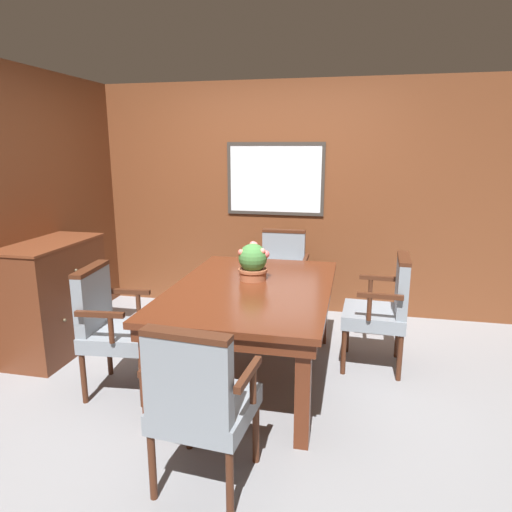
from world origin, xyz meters
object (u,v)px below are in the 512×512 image
at_px(chair_head_near, 200,399).
at_px(sideboard_cabinet, 54,298).
at_px(chair_left_near, 112,323).
at_px(potted_plant, 253,262).
at_px(chair_right_far, 383,306).
at_px(dining_table, 252,298).
at_px(chair_head_far, 282,272).

height_order(chair_head_near, sideboard_cabinet, sideboard_cabinet).
relative_size(chair_left_near, potted_plant, 3.13).
bearing_deg(chair_right_far, chair_left_near, -65.40).
xyz_separation_m(dining_table, chair_right_far, (1.00, 0.40, -0.13)).
bearing_deg(chair_head_near, chair_left_near, -36.33).
bearing_deg(sideboard_cabinet, chair_head_near, -36.72).
height_order(chair_head_near, potted_plant, potted_plant).
height_order(dining_table, chair_head_far, chair_head_far).
bearing_deg(chair_head_far, chair_left_near, -121.49).
xyz_separation_m(chair_head_near, chair_left_near, (-0.97, 0.85, 0.00)).
bearing_deg(chair_head_near, dining_table, -84.54).
xyz_separation_m(chair_left_near, potted_plant, (0.92, 0.58, 0.36)).
bearing_deg(chair_left_near, potted_plant, -63.24).
xyz_separation_m(chair_head_far, sideboard_cabinet, (-1.82, -1.15, -0.03)).
height_order(chair_head_far, sideboard_cabinet, sideboard_cabinet).
xyz_separation_m(chair_head_near, chair_head_far, (0.02, 2.50, 0.00)).
relative_size(potted_plant, sideboard_cabinet, 0.30).
distance_m(chair_right_far, chair_left_near, 2.11).
xyz_separation_m(chair_head_near, potted_plant, (-0.04, 1.43, 0.36)).
xyz_separation_m(chair_head_far, potted_plant, (-0.06, -1.07, 0.36)).
xyz_separation_m(chair_right_far, chair_left_near, (-1.95, -0.80, 0.00)).
relative_size(dining_table, chair_left_near, 1.88).
bearing_deg(sideboard_cabinet, dining_table, -3.11).
height_order(dining_table, potted_plant, potted_plant).
relative_size(chair_right_far, sideboard_cabinet, 0.96).
distance_m(dining_table, chair_right_far, 1.08).
bearing_deg(chair_head_far, chair_head_near, -91.16).
relative_size(dining_table, potted_plant, 5.88).
distance_m(chair_left_near, potted_plant, 1.15).
relative_size(chair_head_near, sideboard_cabinet, 0.96).
bearing_deg(chair_right_far, potted_plant, -75.84).
height_order(chair_right_far, chair_head_far, same).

